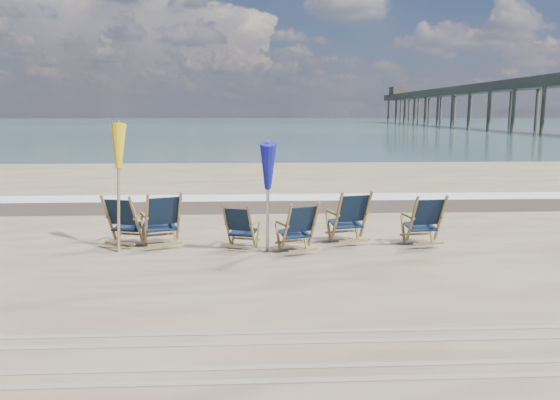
% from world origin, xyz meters
% --- Properties ---
extents(ocean, '(400.00, 400.00, 0.00)m').
position_xyz_m(ocean, '(0.00, 128.00, 0.00)').
color(ocean, '#3B5C62').
rests_on(ocean, ground).
extents(surf_foam, '(200.00, 1.40, 0.01)m').
position_xyz_m(surf_foam, '(0.00, 8.30, 0.00)').
color(surf_foam, silver).
rests_on(surf_foam, ground).
extents(wet_sand_strip, '(200.00, 2.60, 0.00)m').
position_xyz_m(wet_sand_strip, '(0.00, 6.80, 0.00)').
color(wet_sand_strip, '#42362A').
rests_on(wet_sand_strip, ground).
extents(tire_tracks, '(80.00, 1.30, 0.01)m').
position_xyz_m(tire_tracks, '(0.00, -2.80, 0.01)').
color(tire_tracks, gray).
rests_on(tire_tracks, ground).
extents(beach_chair_0, '(0.86, 0.92, 1.05)m').
position_xyz_m(beach_chair_0, '(-2.79, 2.05, 0.53)').
color(beach_chair_0, black).
rests_on(beach_chair_0, ground).
extents(beach_chair_1, '(0.95, 1.00, 1.11)m').
position_xyz_m(beach_chair_1, '(-1.98, 2.12, 0.56)').
color(beach_chair_1, black).
rests_on(beach_chair_1, ground).
extents(beach_chair_2, '(0.76, 0.80, 0.90)m').
position_xyz_m(beach_chair_2, '(-0.57, 1.70, 0.45)').
color(beach_chair_2, black).
rests_on(beach_chair_2, ground).
extents(beach_chair_3, '(0.85, 0.89, 0.99)m').
position_xyz_m(beach_chair_3, '(0.60, 1.53, 0.50)').
color(beach_chair_3, black).
rests_on(beach_chair_3, ground).
extents(beach_chair_4, '(0.89, 0.95, 1.11)m').
position_xyz_m(beach_chair_4, '(1.71, 2.19, 0.55)').
color(beach_chair_4, black).
rests_on(beach_chair_4, ground).
extents(beach_chair_5, '(0.77, 0.84, 1.06)m').
position_xyz_m(beach_chair_5, '(3.12, 1.87, 0.53)').
color(beach_chair_5, black).
rests_on(beach_chair_5, ground).
extents(umbrella_yellow, '(0.30, 0.30, 2.42)m').
position_xyz_m(umbrella_yellow, '(-3.08, 2.00, 1.88)').
color(umbrella_yellow, olive).
rests_on(umbrella_yellow, ground).
extents(umbrella_blue, '(0.30, 0.30, 2.12)m').
position_xyz_m(umbrella_blue, '(-0.26, 1.44, 1.60)').
color(umbrella_blue, '#A5A5AD').
rests_on(umbrella_blue, ground).
extents(fishing_pier, '(4.40, 140.00, 9.30)m').
position_xyz_m(fishing_pier, '(38.00, 74.00, 4.65)').
color(fishing_pier, '#4F4639').
rests_on(fishing_pier, ground).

